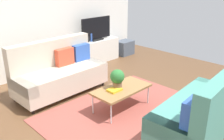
{
  "coord_description": "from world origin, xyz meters",
  "views": [
    {
      "loc": [
        -2.91,
        -2.66,
        2.29
      ],
      "look_at": [
        0.16,
        0.42,
        0.65
      ],
      "focal_mm": 39.24,
      "sensor_mm": 36.0,
      "label": 1
    }
  ],
  "objects_px": {
    "storage_trunk": "(125,48)",
    "potted_plant": "(117,78)",
    "couch_green": "(204,109)",
    "bottle_0": "(86,40)",
    "tv": "(96,29)",
    "table_book_0": "(114,90)",
    "tv_console": "(96,51)",
    "coffee_table": "(122,89)",
    "couch_beige": "(59,72)",
    "bottle_1": "(89,39)",
    "bottle_2": "(91,37)",
    "vase_0": "(79,40)"
  },
  "relations": [
    {
      "from": "tv",
      "to": "potted_plant",
      "type": "distance_m",
      "value": 2.81
    },
    {
      "from": "couch_green",
      "to": "storage_trunk",
      "type": "distance_m",
      "value": 4.38
    },
    {
      "from": "couch_green",
      "to": "vase_0",
      "type": "distance_m",
      "value": 3.92
    },
    {
      "from": "storage_trunk",
      "to": "potted_plant",
      "type": "height_order",
      "value": "potted_plant"
    },
    {
      "from": "coffee_table",
      "to": "couch_green",
      "type": "bearing_deg",
      "value": -78.55
    },
    {
      "from": "couch_beige",
      "to": "tv",
      "type": "distance_m",
      "value": 2.16
    },
    {
      "from": "tv",
      "to": "bottle_1",
      "type": "xyz_separation_m",
      "value": [
        -0.31,
        -0.02,
        -0.23
      ]
    },
    {
      "from": "potted_plant",
      "to": "bottle_0",
      "type": "bearing_deg",
      "value": 63.5
    },
    {
      "from": "vase_0",
      "to": "storage_trunk",
      "type": "bearing_deg",
      "value": -5.1
    },
    {
      "from": "storage_trunk",
      "to": "potted_plant",
      "type": "bearing_deg",
      "value": -139.89
    },
    {
      "from": "couch_green",
      "to": "bottle_0",
      "type": "distance_m",
      "value": 3.87
    },
    {
      "from": "coffee_table",
      "to": "table_book_0",
      "type": "distance_m",
      "value": 0.18
    },
    {
      "from": "coffee_table",
      "to": "tv_console",
      "type": "xyz_separation_m",
      "value": [
        1.49,
        2.39,
        -0.07
      ]
    },
    {
      "from": "couch_green",
      "to": "bottle_0",
      "type": "xyz_separation_m",
      "value": [
        0.8,
        3.77,
        0.27
      ]
    },
    {
      "from": "coffee_table",
      "to": "table_book_0",
      "type": "bearing_deg",
      "value": 176.17
    },
    {
      "from": "coffee_table",
      "to": "tv",
      "type": "bearing_deg",
      "value": 57.76
    },
    {
      "from": "storage_trunk",
      "to": "vase_0",
      "type": "bearing_deg",
      "value": 174.9
    },
    {
      "from": "tv",
      "to": "table_book_0",
      "type": "relative_size",
      "value": 4.17
    },
    {
      "from": "bottle_0",
      "to": "storage_trunk",
      "type": "bearing_deg",
      "value": -2.28
    },
    {
      "from": "couch_green",
      "to": "bottle_1",
      "type": "xyz_separation_m",
      "value": [
        0.9,
        3.77,
        0.27
      ]
    },
    {
      "from": "coffee_table",
      "to": "table_book_0",
      "type": "height_order",
      "value": "table_book_0"
    },
    {
      "from": "couch_beige",
      "to": "coffee_table",
      "type": "bearing_deg",
      "value": 104.11
    },
    {
      "from": "potted_plant",
      "to": "bottle_1",
      "type": "xyz_separation_m",
      "value": [
        1.25,
        2.29,
        0.1
      ]
    },
    {
      "from": "coffee_table",
      "to": "tv",
      "type": "xyz_separation_m",
      "value": [
        1.49,
        2.37,
        0.56
      ]
    },
    {
      "from": "coffee_table",
      "to": "bottle_2",
      "type": "relative_size",
      "value": 4.8
    },
    {
      "from": "tv_console",
      "to": "tv",
      "type": "height_order",
      "value": "tv"
    },
    {
      "from": "bottle_0",
      "to": "bottle_1",
      "type": "height_order",
      "value": "bottle_1"
    },
    {
      "from": "potted_plant",
      "to": "table_book_0",
      "type": "distance_m",
      "value": 0.22
    },
    {
      "from": "couch_green",
      "to": "potted_plant",
      "type": "bearing_deg",
      "value": 98.78
    },
    {
      "from": "table_book_0",
      "to": "bottle_1",
      "type": "bearing_deg",
      "value": 59.77
    },
    {
      "from": "storage_trunk",
      "to": "table_book_0",
      "type": "xyz_separation_m",
      "value": [
        -2.77,
        -2.28,
        0.22
      ]
    },
    {
      "from": "potted_plant",
      "to": "storage_trunk",
      "type": "bearing_deg",
      "value": 40.11
    },
    {
      "from": "tv_console",
      "to": "storage_trunk",
      "type": "bearing_deg",
      "value": -5.19
    },
    {
      "from": "storage_trunk",
      "to": "potted_plant",
      "type": "xyz_separation_m",
      "value": [
        -2.65,
        -2.23,
        0.4
      ]
    },
    {
      "from": "potted_plant",
      "to": "bottle_2",
      "type": "height_order",
      "value": "bottle_2"
    },
    {
      "from": "tv_console",
      "to": "bottle_2",
      "type": "relative_size",
      "value": 6.12
    },
    {
      "from": "couch_green",
      "to": "potted_plant",
      "type": "xyz_separation_m",
      "value": [
        -0.35,
        1.48,
        0.17
      ]
    },
    {
      "from": "bottle_2",
      "to": "tv_console",
      "type": "bearing_deg",
      "value": 10.77
    },
    {
      "from": "tv_console",
      "to": "bottle_1",
      "type": "height_order",
      "value": "bottle_1"
    },
    {
      "from": "storage_trunk",
      "to": "vase_0",
      "type": "height_order",
      "value": "vase_0"
    },
    {
      "from": "tv",
      "to": "storage_trunk",
      "type": "relative_size",
      "value": 1.92
    },
    {
      "from": "tv_console",
      "to": "potted_plant",
      "type": "bearing_deg",
      "value": -123.64
    },
    {
      "from": "couch_green",
      "to": "tv_console",
      "type": "xyz_separation_m",
      "value": [
        1.21,
        3.81,
        -0.13
      ]
    },
    {
      "from": "storage_trunk",
      "to": "couch_green",
      "type": "bearing_deg",
      "value": -121.85
    },
    {
      "from": "couch_beige",
      "to": "coffee_table",
      "type": "relative_size",
      "value": 1.74
    },
    {
      "from": "storage_trunk",
      "to": "vase_0",
      "type": "distance_m",
      "value": 1.76
    },
    {
      "from": "tv",
      "to": "bottle_0",
      "type": "bearing_deg",
      "value": -177.2
    },
    {
      "from": "tv_console",
      "to": "couch_beige",
      "type": "bearing_deg",
      "value": -152.74
    },
    {
      "from": "table_book_0",
      "to": "bottle_0",
      "type": "distance_m",
      "value": 2.67
    },
    {
      "from": "couch_beige",
      "to": "bottle_2",
      "type": "relative_size",
      "value": 8.36
    }
  ]
}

